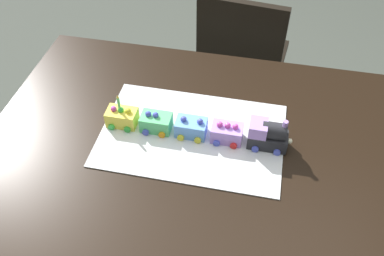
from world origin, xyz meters
name	(u,v)px	position (x,y,z in m)	size (l,w,h in m)	color
ground_plane	(196,253)	(0.00, 0.00, 0.00)	(8.00, 8.00, 0.00)	#474C44
dining_table	(197,166)	(0.00, 0.00, 0.63)	(1.40, 1.00, 0.74)	black
chair	(242,61)	(-0.07, -0.83, 0.47)	(0.44, 0.44, 0.86)	black
cake_board	(192,135)	(0.03, -0.04, 0.74)	(0.60, 0.40, 0.00)	silver
cake_locomotive	(268,135)	(-0.22, -0.04, 0.79)	(0.14, 0.08, 0.12)	#232328
cake_car_tanker_lavender	(227,133)	(-0.09, -0.04, 0.77)	(0.10, 0.08, 0.07)	#AD84E0
cake_car_gondola_sky_blue	(191,127)	(0.03, -0.04, 0.77)	(0.10, 0.08, 0.07)	#669EEA
cake_car_flatbed_mint_green	(156,122)	(0.15, -0.04, 0.77)	(0.10, 0.08, 0.07)	#59CC7A
cake_car_caboose_lemon	(122,117)	(0.26, -0.04, 0.77)	(0.10, 0.08, 0.07)	#F4E04C
birthday_candle	(118,102)	(0.27, -0.04, 0.84)	(0.01, 0.01, 0.06)	#66D872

